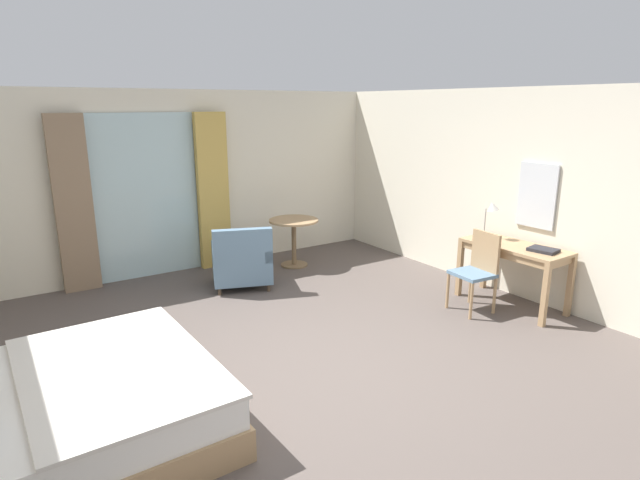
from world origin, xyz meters
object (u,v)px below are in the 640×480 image
Objects in this scene: writing_desk at (514,253)px; armchair_by_window at (242,262)px; desk_lamp at (491,212)px; bed at (62,411)px; round_cafe_table at (294,231)px; desk_chair at (478,267)px; closed_book at (543,250)px.

writing_desk is 3.42m from armchair_by_window.
desk_lamp reaches higher than writing_desk.
round_cafe_table is at bearing 37.83° from bed.
desk_chair is at bearing 1.01° from bed.
writing_desk is 1.70× the size of round_cafe_table.
desk_chair is (4.44, 0.08, 0.25)m from bed.
round_cafe_table is at bearing 21.57° from armchair_by_window.
armchair_by_window is (-2.44, 2.75, -0.44)m from closed_book.
desk_chair is 1.94× the size of desk_lamp.
writing_desk is at bearing -64.13° from round_cafe_table.
closed_book reaches higher than round_cafe_table.
writing_desk is at bearing -87.21° from desk_lamp.
closed_book is at bearing -48.37° from armchair_by_window.
desk_lamp reaches higher than bed.
armchair_by_window is at bearing 130.86° from desk_chair.
desk_chair reaches higher than closed_book.
desk_chair is 0.75m from desk_lamp.
writing_desk is 0.57m from desk_lamp.
desk_chair is 3.15× the size of closed_book.
round_cafe_table is (-1.35, 2.44, -0.56)m from desk_lamp.
bed is 4.92m from writing_desk.
writing_desk is at bearing -16.93° from desk_chair.
bed is at bearing -178.99° from desk_chair.
armchair_by_window is at bearing -158.43° from round_cafe_table.
desk_chair is at bearing -152.82° from desk_lamp.
closed_book is (0.04, -0.72, -0.31)m from desk_lamp.
closed_book is (0.49, -0.49, 0.25)m from desk_chair.
bed is at bearing -136.84° from armchair_by_window.
armchair_by_window reaches higher than round_cafe_table.
desk_lamp is 1.63× the size of closed_book.
writing_desk is 0.50m from desk_chair.
desk_chair is at bearing -49.14° from armchair_by_window.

